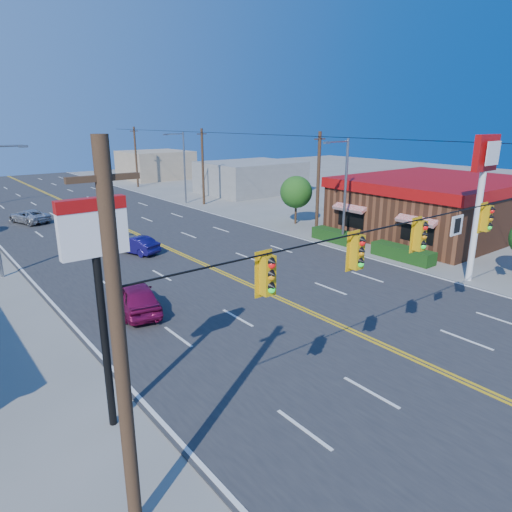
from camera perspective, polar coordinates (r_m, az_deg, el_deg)
ground at (r=19.60m, az=20.18°, el=-12.63°), size 160.00×160.00×0.00m
road at (r=33.53m, az=-9.83°, el=0.41°), size 20.00×120.00×0.06m
signal_span at (r=17.72m, az=21.53°, el=1.21°), size 24.32×0.34×9.00m
kfc at (r=41.09m, az=21.35°, el=5.86°), size 16.30×12.40×4.70m
kfc_pylon at (r=29.07m, az=26.44°, el=8.59°), size 2.20×0.36×8.50m
pizza_hut_sign at (r=13.77m, az=-19.23°, el=-1.48°), size 1.90×0.30×6.85m
streetlight_se at (r=34.59m, az=10.91°, el=8.46°), size 2.55×0.25×8.00m
streetlight_ne at (r=53.42m, az=-9.13°, el=11.32°), size 2.55×0.25×8.00m
utility_pole_near at (r=38.35m, az=7.76°, el=8.90°), size 0.28×0.28×8.40m
utility_pole_mid at (r=52.43m, az=-6.66°, el=10.98°), size 0.28×0.28×8.40m
utility_pole_far at (r=68.38m, az=-14.77°, el=11.84°), size 0.28×0.28×8.40m
tree_kfc_rear at (r=42.26m, az=5.04°, el=7.96°), size 2.94×2.94×4.41m
bld_east_mid at (r=61.47m, az=-0.68°, el=9.84°), size 12.00×10.00×4.00m
bld_east_far at (r=78.62m, az=-12.45°, el=11.08°), size 10.00×10.00×4.40m
car_magenta at (r=23.47m, az=-14.71°, el=-5.15°), size 2.67×4.72×1.52m
car_blue at (r=33.81m, az=-14.83°, el=1.27°), size 2.49×4.00×1.24m
car_white at (r=36.47m, az=-20.11°, el=1.88°), size 2.82×4.45×1.20m
car_silver at (r=47.52m, az=-26.51°, el=4.40°), size 3.32×4.84×1.23m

